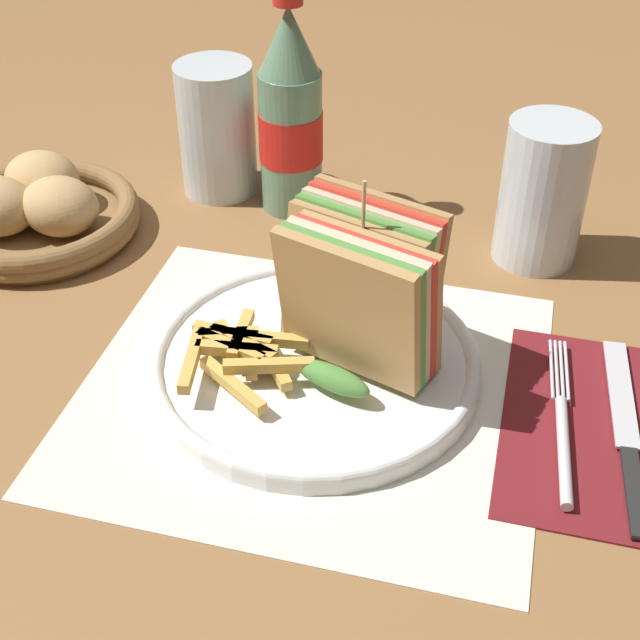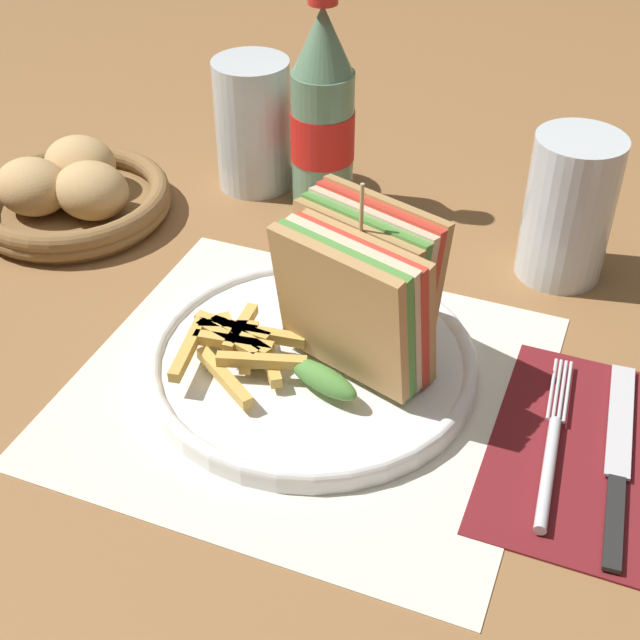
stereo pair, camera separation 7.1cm
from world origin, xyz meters
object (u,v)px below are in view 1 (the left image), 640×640
at_px(club_sandwich, 360,292).
at_px(bread_basket, 36,212).
at_px(fork, 563,432).
at_px(plate_main, 314,364).
at_px(coke_bottle_near, 290,116).
at_px(glass_near, 541,202).
at_px(knife, 626,432).
at_px(glass_far, 218,137).

bearing_deg(club_sandwich, bread_basket, 160.82).
bearing_deg(fork, plate_main, 167.72).
xyz_separation_m(plate_main, fork, (0.20, -0.03, -0.00)).
distance_m(plate_main, coke_bottle_near, 0.28).
height_order(fork, glass_near, glass_near).
distance_m(plate_main, knife, 0.24).
bearing_deg(plate_main, glass_near, 53.78).
bearing_deg(plate_main, knife, -2.90).
distance_m(fork, bread_basket, 0.54).
height_order(knife, glass_far, glass_far).
height_order(knife, glass_near, glass_near).
distance_m(coke_bottle_near, bread_basket, 0.27).
bearing_deg(bread_basket, glass_far, 41.77).
bearing_deg(coke_bottle_near, knife, -38.57).
relative_size(coke_bottle_near, bread_basket, 1.16).
bearing_deg(bread_basket, fork, -17.79).
distance_m(coke_bottle_near, glass_near, 0.26).
bearing_deg(fork, knife, 13.46).
bearing_deg(glass_near, bread_basket, -170.49).
bearing_deg(coke_bottle_near, plate_main, -70.50).
bearing_deg(glass_near, plate_main, -126.22).
bearing_deg(club_sandwich, fork, -14.77).
bearing_deg(knife, bread_basket, 160.53).
bearing_deg(glass_near, glass_far, 171.54).
bearing_deg(bread_basket, glass_near, 9.51).
relative_size(plate_main, glass_far, 1.94).
relative_size(plate_main, club_sandwich, 1.72).
relative_size(plate_main, bread_basket, 1.34).
relative_size(plate_main, coke_bottle_near, 1.15).
relative_size(coke_bottle_near, glass_near, 1.69).
distance_m(glass_near, glass_far, 0.34).
relative_size(knife, coke_bottle_near, 0.89).
bearing_deg(glass_far, fork, -38.56).
relative_size(glass_far, bread_basket, 0.69).
height_order(fork, bread_basket, bread_basket).
bearing_deg(plate_main, glass_far, 122.88).
height_order(plate_main, bread_basket, bread_basket).
bearing_deg(bread_basket, coke_bottle_near, 26.55).
relative_size(club_sandwich, glass_near, 1.13).
bearing_deg(fork, club_sandwich, 160.78).
xyz_separation_m(plate_main, knife, (0.24, -0.01, -0.00)).
height_order(club_sandwich, coke_bottle_near, coke_bottle_near).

